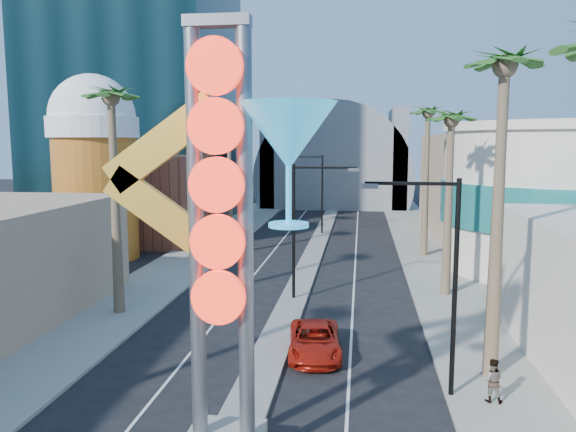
{
  "coord_description": "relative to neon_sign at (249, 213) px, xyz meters",
  "views": [
    {
      "loc": [
        3.83,
        -11.95,
        9.22
      ],
      "look_at": [
        -0.29,
        19.65,
        5.04
      ],
      "focal_mm": 35.0,
      "sensor_mm": 36.0,
      "label": 1
    }
  ],
  "objects": [
    {
      "name": "sidewalk_west",
      "position": [
        -10.32,
        32.04,
        -7.23
      ],
      "size": [
        5.0,
        100.0,
        0.15
      ],
      "primitive_type": "cube",
      "color": "gray",
      "rests_on": "ground"
    },
    {
      "name": "sidewalk_east",
      "position": [
        8.68,
        32.04,
        -7.23
      ],
      "size": [
        5.0,
        100.0,
        0.15
      ],
      "primitive_type": "cube",
      "color": "gray",
      "rests_on": "ground"
    },
    {
      "name": "median",
      "position": [
        -0.82,
        35.04,
        -7.23
      ],
      "size": [
        1.6,
        84.0,
        0.15
      ],
      "primitive_type": "cube",
      "color": "gray",
      "rests_on": "ground"
    },
    {
      "name": "hotel_tower",
      "position": [
        -22.82,
        49.04,
        17.69
      ],
      "size": [
        20.0,
        20.0,
        50.0
      ],
      "primitive_type": "cube",
      "color": "black",
      "rests_on": "ground"
    },
    {
      "name": "brick_filler_west",
      "position": [
        -16.82,
        35.04,
        -3.31
      ],
      "size": [
        10.0,
        10.0,
        8.0
      ],
      "primitive_type": "cube",
      "color": "brown",
      "rests_on": "ground"
    },
    {
      "name": "filler_east",
      "position": [
        15.18,
        45.04,
        -2.31
      ],
      "size": [
        10.0,
        20.0,
        10.0
      ],
      "primitive_type": "cube",
      "color": "tan",
      "rests_on": "ground"
    },
    {
      "name": "beer_mug",
      "position": [
        -17.82,
        27.04,
        0.54
      ],
      "size": [
        7.0,
        7.0,
        14.5
      ],
      "color": "#A95916",
      "rests_on": "ground"
    },
    {
      "name": "turquoise_building",
      "position": [
        17.18,
        27.04,
        -2.06
      ],
      "size": [
        16.6,
        16.6,
        10.6
      ],
      "color": "beige",
      "rests_on": "ground"
    },
    {
      "name": "canopy",
      "position": [
        -0.82,
        69.04,
        -3.0
      ],
      "size": [
        22.0,
        16.0,
        22.0
      ],
      "color": "slate",
      "rests_on": "ground"
    },
    {
      "name": "neon_sign",
      "position": [
        0.0,
        0.0,
        0.0
      ],
      "size": [
        6.53,
        2.6,
        12.55
      ],
      "color": "gray",
      "rests_on": "ground"
    },
    {
      "name": "streetlight_0",
      "position": [
        -0.27,
        17.04,
        -2.43
      ],
      "size": [
        3.79,
        0.25,
        8.0
      ],
      "color": "black",
      "rests_on": "ground"
    },
    {
      "name": "streetlight_1",
      "position": [
        -1.36,
        41.04,
        -2.43
      ],
      "size": [
        3.79,
        0.25,
        8.0
      ],
      "color": "black",
      "rests_on": "ground"
    },
    {
      "name": "streetlight_2",
      "position": [
        5.91,
        5.04,
        -2.47
      ],
      "size": [
        3.45,
        0.25,
        8.0
      ],
      "color": "black",
      "rests_on": "ground"
    },
    {
      "name": "palm_1",
      "position": [
        -9.82,
        13.04,
        3.52
      ],
      "size": [
        2.4,
        2.4,
        12.7
      ],
      "color": "brown",
      "rests_on": "ground"
    },
    {
      "name": "palm_2",
      "position": [
        -9.82,
        27.04,
        2.17
      ],
      "size": [
        2.4,
        2.4,
        11.2
      ],
      "color": "brown",
      "rests_on": "ground"
    },
    {
      "name": "palm_3",
      "position": [
        -9.82,
        39.04,
        2.17
      ],
      "size": [
        2.4,
        2.4,
        11.2
      ],
      "color": "brown",
      "rests_on": "ground"
    },
    {
      "name": "palm_5",
      "position": [
        8.18,
        7.04,
        3.96
      ],
      "size": [
        2.4,
        2.4,
        13.2
      ],
      "color": "brown",
      "rests_on": "ground"
    },
    {
      "name": "palm_6",
      "position": [
        8.18,
        19.04,
        2.62
      ],
      "size": [
        2.4,
        2.4,
        11.7
      ],
      "color": "brown",
      "rests_on": "ground"
    },
    {
      "name": "palm_7",
      "position": [
        8.18,
        31.04,
        3.52
      ],
      "size": [
        2.4,
        2.4,
        12.7
      ],
      "color": "brown",
      "rests_on": "ground"
    },
    {
      "name": "red_pickup",
      "position": [
        1.13,
        8.56,
        -6.64
      ],
      "size": [
        2.65,
        4.96,
        1.33
      ],
      "primitive_type": "imported",
      "rotation": [
        0.0,
        0.0,
        0.1
      ],
      "color": "#B51B0D",
      "rests_on": "ground"
    },
    {
      "name": "pedestrian_b",
      "position": [
        7.7,
        4.63,
        -6.37
      ],
      "size": [
        0.83,
        0.69,
        1.57
      ],
      "primitive_type": "imported",
      "rotation": [
        0.0,
        0.0,
        3.01
      ],
      "color": "gray",
      "rests_on": "sidewalk_east"
    }
  ]
}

